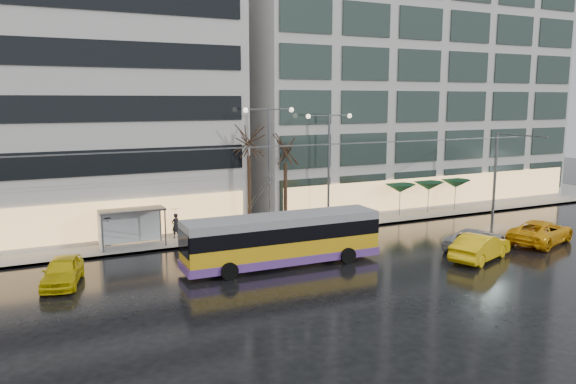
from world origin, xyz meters
TOP-DOWN VIEW (x-y plane):
  - ground at (0.00, 0.00)m, footprint 140.00×140.00m
  - sidewalk at (2.00, 14.00)m, footprint 80.00×10.00m
  - kerb at (2.00, 9.05)m, footprint 80.00×0.10m
  - building_right at (19.00, 19.00)m, footprint 32.00×14.00m
  - trolleybus at (-0.77, 2.70)m, footprint 11.95×4.78m
  - catenary at (1.00, 7.94)m, footprint 42.24×5.12m
  - bus_shelter at (-8.38, 10.69)m, footprint 4.20×1.60m
  - street_lamp_near at (2.00, 10.80)m, footprint 3.96×0.36m
  - street_lamp_far at (7.00, 10.80)m, footprint 3.96×0.36m
  - tree_a at (0.50, 11.00)m, footprint 3.20×3.20m
  - tree_b at (3.50, 11.20)m, footprint 3.20×3.20m
  - parasol_a at (14.00, 11.00)m, footprint 2.50×2.50m
  - parasol_b at (17.00, 11.00)m, footprint 2.50×2.50m
  - parasol_c at (20.00, 11.00)m, footprint 2.50×2.50m
  - taxi_a at (-12.78, 4.64)m, footprint 2.82×4.71m
  - taxi_b at (10.64, -1.51)m, footprint 5.28×3.36m
  - taxi_c at (17.37, -0.30)m, footprint 6.36×4.36m
  - sedan_silver at (12.09, 0.42)m, footprint 5.56×3.90m
  - pedestrian_a at (-4.87, 11.55)m, footprint 1.26×1.27m
  - pedestrian_b at (-6.20, 12.21)m, footprint 1.16×1.15m
  - pedestrian_c at (-9.45, 11.51)m, footprint 1.28×0.85m

SIDE VIEW (x-z plane):
  - ground at x=0.00m, z-range 0.00..0.00m
  - sidewalk at x=2.00m, z-range 0.00..0.15m
  - kerb at x=2.00m, z-range 0.00..0.15m
  - sedan_silver at x=12.09m, z-range 0.00..1.41m
  - taxi_a at x=-12.78m, z-range 0.00..1.50m
  - taxi_c at x=17.37m, z-range 0.00..1.61m
  - taxi_b at x=10.64m, z-range 0.00..1.64m
  - pedestrian_b at x=-6.20m, z-range 0.15..2.04m
  - pedestrian_c at x=-9.45m, z-range 0.23..2.34m
  - trolleybus at x=-0.77m, z-range -1.26..4.25m
  - pedestrian_a at x=-4.87m, z-range 0.49..2.68m
  - bus_shelter at x=-8.38m, z-range 0.71..3.22m
  - parasol_a at x=14.00m, z-range 1.12..3.77m
  - parasol_b at x=17.00m, z-range 1.12..3.77m
  - parasol_c at x=20.00m, z-range 1.12..3.77m
  - catenary at x=1.00m, z-range 0.75..7.75m
  - street_lamp_far at x=7.00m, z-range 1.45..9.98m
  - street_lamp_near at x=2.00m, z-range 1.48..10.51m
  - tree_b at x=3.50m, z-range 2.55..10.25m
  - tree_a at x=0.50m, z-range 2.89..11.29m
  - building_right at x=19.00m, z-range 0.15..25.15m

